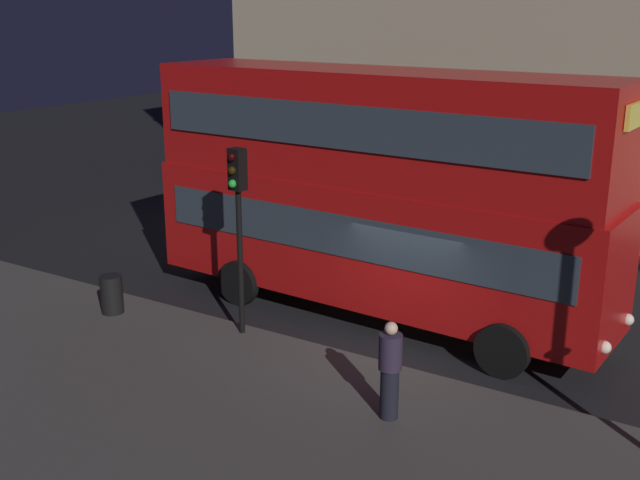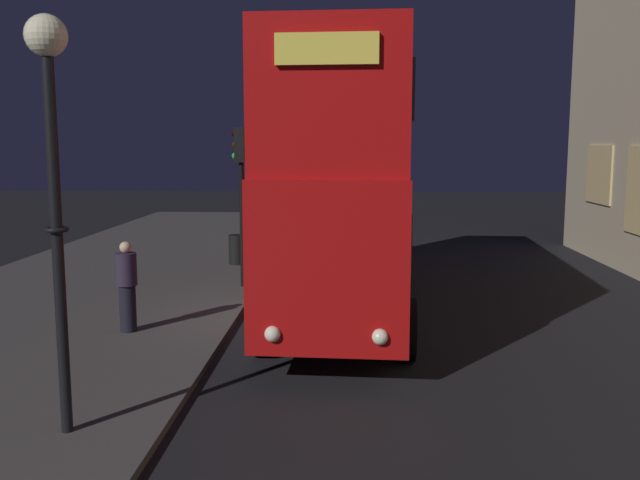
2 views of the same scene
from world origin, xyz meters
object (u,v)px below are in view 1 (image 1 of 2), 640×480
Objects in this scene: double_decker_bus at (375,184)px; litter_bin at (112,294)px; traffic_light_near_kerb at (238,203)px; pedestrian at (390,370)px.

double_decker_bus is 6.42m from litter_bin.
traffic_light_near_kerb is 4.04m from litter_bin.
traffic_light_near_kerb is (-1.73, -2.64, -0.09)m from double_decker_bus.
pedestrian is at bearing -55.41° from double_decker_bus.
litter_bin is (-3.18, -0.65, -2.41)m from traffic_light_near_kerb.
double_decker_bus reaches higher than traffic_light_near_kerb.
traffic_light_near_kerb reaches higher than litter_bin.
double_decker_bus is 5.29m from pedestrian.
litter_bin is at bearing -143.19° from double_decker_bus.
double_decker_bus is at bearing 33.80° from litter_bin.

